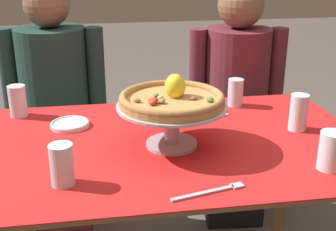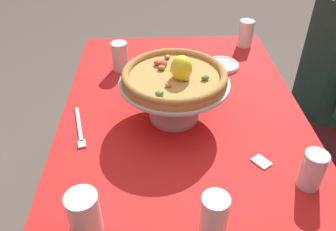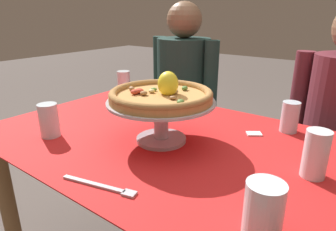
# 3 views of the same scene
# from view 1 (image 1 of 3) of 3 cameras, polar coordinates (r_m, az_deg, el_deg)

# --- Properties ---
(dining_table) EXTENTS (1.26, 0.81, 0.75)m
(dining_table) POSITION_cam_1_polar(r_m,az_deg,el_deg) (1.51, 0.55, -7.31)
(dining_table) COLOR olive
(dining_table) RESTS_ON ground
(pizza_stand) EXTENTS (0.34, 0.34, 0.14)m
(pizza_stand) POSITION_cam_1_polar(r_m,az_deg,el_deg) (1.39, 0.49, -0.21)
(pizza_stand) COLOR #B7B7C1
(pizza_stand) RESTS_ON dining_table
(pizza) EXTENTS (0.32, 0.32, 0.09)m
(pizza) POSITION_cam_1_polar(r_m,az_deg,el_deg) (1.37, 0.52, 2.19)
(pizza) COLOR #BC8447
(pizza) RESTS_ON pizza_stand
(water_glass_front_right) EXTENTS (0.07, 0.07, 0.11)m
(water_glass_front_right) POSITION_cam_1_polar(r_m,az_deg,el_deg) (1.35, 20.06, -4.54)
(water_glass_front_right) COLOR silver
(water_glass_front_right) RESTS_ON dining_table
(water_glass_front_left) EXTENTS (0.06, 0.06, 0.11)m
(water_glass_front_left) POSITION_cam_1_polar(r_m,az_deg,el_deg) (1.22, -13.31, -6.38)
(water_glass_front_left) COLOR silver
(water_glass_front_left) RESTS_ON dining_table
(water_glass_side_right) EXTENTS (0.06, 0.06, 0.13)m
(water_glass_side_right) POSITION_cam_1_polar(r_m,az_deg,el_deg) (1.59, 16.24, 0.07)
(water_glass_side_right) COLOR white
(water_glass_side_right) RESTS_ON dining_table
(water_glass_back_left) EXTENTS (0.06, 0.06, 0.12)m
(water_glass_back_left) POSITION_cam_1_polar(r_m,az_deg,el_deg) (1.74, -18.54, 1.53)
(water_glass_back_left) COLOR white
(water_glass_back_left) RESTS_ON dining_table
(water_glass_back_right) EXTENTS (0.06, 0.06, 0.11)m
(water_glass_back_right) POSITION_cam_1_polar(r_m,az_deg,el_deg) (1.78, 8.56, 2.68)
(water_glass_back_right) COLOR silver
(water_glass_back_right) RESTS_ON dining_table
(side_plate) EXTENTS (0.14, 0.14, 0.02)m
(side_plate) POSITION_cam_1_polar(r_m,az_deg,el_deg) (1.61, -12.36, -1.06)
(side_plate) COLOR white
(side_plate) RESTS_ON dining_table
(dinner_fork) EXTENTS (0.20, 0.07, 0.01)m
(dinner_fork) POSITION_cam_1_polar(r_m,az_deg,el_deg) (1.18, 5.65, -9.57)
(dinner_fork) COLOR #B7B7C1
(dinner_fork) RESTS_ON dining_table
(sugar_packet) EXTENTS (0.06, 0.06, 0.00)m
(sugar_packet) POSITION_cam_1_polar(r_m,az_deg,el_deg) (1.69, 6.70, 0.08)
(sugar_packet) COLOR white
(sugar_packet) RESTS_ON dining_table
(diner_left) EXTENTS (0.47, 0.34, 1.20)m
(diner_left) POSITION_cam_1_polar(r_m,az_deg,el_deg) (2.19, -13.89, -0.47)
(diner_left) COLOR maroon
(diner_left) RESTS_ON ground
(diner_right) EXTENTS (0.46, 0.34, 1.19)m
(diner_right) POSITION_cam_1_polar(r_m,az_deg,el_deg) (2.24, 8.49, 0.27)
(diner_right) COLOR black
(diner_right) RESTS_ON ground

